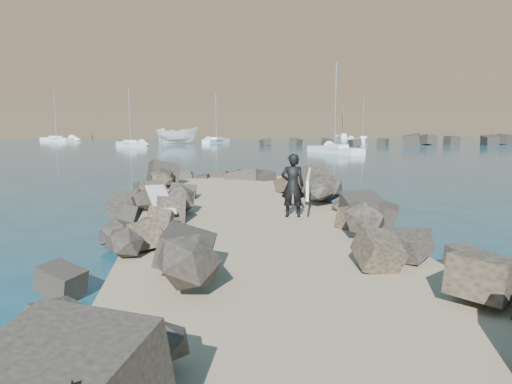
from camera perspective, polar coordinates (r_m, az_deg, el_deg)
ground at (r=13.47m, az=-0.55°, el=-5.75°), size 800.00×800.00×0.00m
jetty at (r=11.47m, az=0.64°, el=-6.63°), size 6.00×26.00×0.60m
riprap_left at (r=11.88m, az=-13.75°, el=-5.36°), size 2.60×22.00×1.00m
riprap_right at (r=12.61m, az=13.52°, el=-4.58°), size 2.60×22.00×1.00m
breakwater_secondary at (r=77.24m, az=21.00°, el=5.48°), size 52.00×4.00×1.20m
headland at (r=173.85m, az=-3.60°, el=12.13°), size 360.00×140.00×32.00m
surfboard_resting at (r=13.68m, az=-10.92°, el=-1.26°), size 0.96×2.18×0.07m
boat_imported at (r=77.47m, az=-9.00°, el=6.40°), size 6.86×3.62×2.52m
surfer_with_board at (r=13.72m, az=4.47°, el=0.79°), size 1.12×2.12×1.75m
sailboat_f at (r=104.80m, az=9.91°, el=6.25°), size 2.29×5.61×6.78m
sailboat_c at (r=53.16m, az=9.00°, el=4.77°), size 4.30×8.07×9.49m
sailboat_a at (r=68.04m, az=-14.15°, el=5.29°), size 4.48×6.20×7.77m
sailboat_d at (r=86.34m, az=12.10°, el=5.86°), size 3.82×6.09×7.46m
sailboat_b at (r=78.93m, az=-4.55°, el=5.84°), size 4.65×6.31×7.94m
sailboat_e at (r=92.71m, az=-21.85°, el=5.60°), size 6.63×6.27×8.98m
headland_buildings at (r=169.03m, az=-1.04°, el=18.41°), size 137.50×30.50×5.00m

